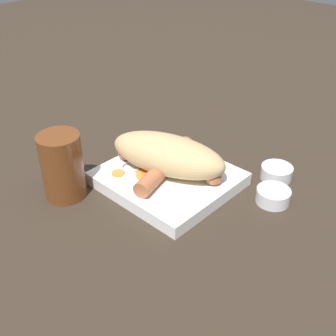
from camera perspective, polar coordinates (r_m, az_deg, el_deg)
The scene contains 8 objects.
ground_plane at distance 0.71m, azimuth -0.00°, elevation -2.15°, with size 3.00×3.00×0.00m, color #33281E.
food_tray at distance 0.70m, azimuth -0.00°, elevation -1.43°, with size 0.20×0.19×0.02m.
bread_roll at distance 0.68m, azimuth -0.04°, elevation 1.83°, with size 0.21×0.14×0.06m.
sausage at distance 0.69m, azimuth -0.06°, elevation 0.53°, with size 0.18×0.16×0.03m.
pickled_veggies at distance 0.69m, azimuth -4.01°, elevation -0.50°, with size 0.08×0.06×0.00m.
condiment_cup_near at distance 0.68m, azimuth 14.04°, elevation -3.76°, with size 0.05×0.05×0.02m.
condiment_cup_far at distance 0.74m, azimuth 14.47°, elevation -0.67°, with size 0.05×0.05×0.02m.
drink_glass at distance 0.67m, azimuth -14.12°, elevation 0.24°, with size 0.07×0.07×0.11m.
Camera 1 is at (0.39, -0.42, 0.41)m, focal length 45.00 mm.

